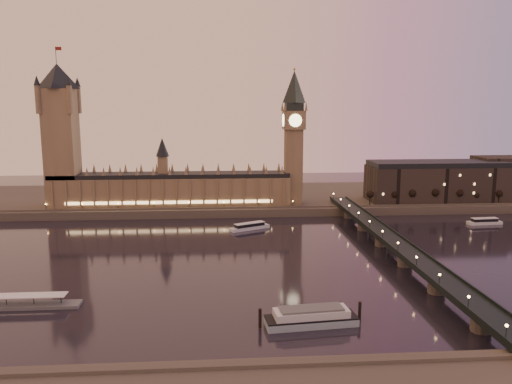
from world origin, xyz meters
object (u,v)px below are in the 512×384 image
cruise_boat_b (485,221)px  moored_barge (311,317)px  cruise_boat_a (250,226)px  pontoon_pier (23,304)px

cruise_boat_b → moored_barge: moored_barge is taller
moored_barge → cruise_boat_a: bearing=89.8°
cruise_boat_a → cruise_boat_b: bearing=-26.0°
cruise_boat_a → pontoon_pier: bearing=-155.8°
moored_barge → pontoon_pier: 117.53m
cruise_boat_a → moored_barge: size_ratio=0.70×
cruise_boat_a → pontoon_pier: pontoon_pier is taller
moored_barge → pontoon_pier: (-114.80, 25.11, -1.78)m
cruise_boat_b → cruise_boat_a: bearing=177.2°
cruise_boat_a → cruise_boat_b: (164.82, 3.10, -0.03)m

